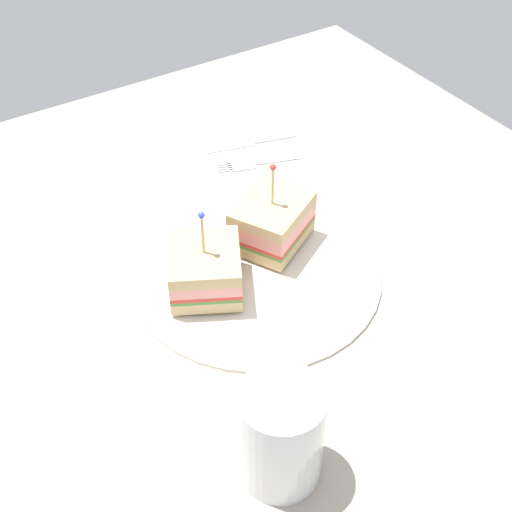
% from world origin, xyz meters
% --- Properties ---
extents(ground_plane, '(0.94, 0.94, 0.02)m').
position_xyz_m(ground_plane, '(0.00, 0.00, -0.01)').
color(ground_plane, '#9E9384').
extents(plate, '(0.28, 0.28, 0.01)m').
position_xyz_m(plate, '(0.00, 0.00, 0.00)').
color(plate, silver).
rests_on(plate, ground_plane).
extents(sandwich_half_front, '(0.11, 0.10, 0.10)m').
position_xyz_m(sandwich_half_front, '(-0.01, -0.06, 0.03)').
color(sandwich_half_front, tan).
rests_on(sandwich_half_front, plate).
extents(sandwich_half_back, '(0.10, 0.11, 0.11)m').
position_xyz_m(sandwich_half_back, '(-0.03, 0.04, 0.04)').
color(sandwich_half_back, tan).
rests_on(sandwich_half_back, plate).
extents(drink_glass, '(0.07, 0.07, 0.10)m').
position_xyz_m(drink_glass, '(0.21, -0.11, 0.05)').
color(drink_glass, '#B74C33').
rests_on(drink_glass, ground_plane).
extents(fork, '(0.05, 0.12, 0.00)m').
position_xyz_m(fork, '(-0.18, 0.11, 0.00)').
color(fork, silver).
rests_on(fork, ground_plane).
extents(knife, '(0.05, 0.13, 0.00)m').
position_xyz_m(knife, '(-0.23, 0.13, 0.00)').
color(knife, silver).
rests_on(knife, ground_plane).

